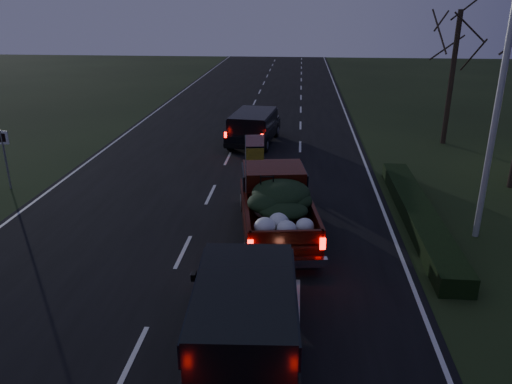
% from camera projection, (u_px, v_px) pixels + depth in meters
% --- Properties ---
extents(ground, '(120.00, 120.00, 0.00)m').
position_uv_depth(ground, '(183.00, 252.00, 15.62)').
color(ground, black).
rests_on(ground, ground).
extents(road_asphalt, '(14.00, 120.00, 0.02)m').
position_uv_depth(road_asphalt, '(183.00, 252.00, 15.61)').
color(road_asphalt, black).
rests_on(road_asphalt, ground).
extents(hedge_row, '(1.00, 10.00, 0.60)m').
position_uv_depth(hedge_row, '(418.00, 214.00, 17.67)').
color(hedge_row, black).
rests_on(hedge_row, ground).
extents(light_pole, '(0.50, 0.90, 9.16)m').
position_uv_depth(light_pole, '(504.00, 69.00, 14.76)').
color(light_pole, silver).
rests_on(light_pole, ground).
extents(route_sign, '(0.55, 0.08, 2.50)m').
position_uv_depth(route_sign, '(4.00, 150.00, 20.37)').
color(route_sign, gray).
rests_on(route_sign, ground).
extents(bare_tree_far, '(3.60, 3.60, 7.00)m').
position_uv_depth(bare_tree_far, '(456.00, 45.00, 25.85)').
color(bare_tree_far, black).
rests_on(bare_tree_far, ground).
extents(pickup_truck, '(3.02, 6.06, 3.04)m').
position_uv_depth(pickup_truck, '(276.00, 201.00, 16.57)').
color(pickup_truck, '#3D0F08').
rests_on(pickup_truck, ground).
extents(lead_suv, '(2.69, 5.26, 1.45)m').
position_uv_depth(lead_suv, '(254.00, 124.00, 27.17)').
color(lead_suv, black).
rests_on(lead_suv, ground).
extents(rear_suv, '(2.63, 5.35, 1.51)m').
position_uv_depth(rear_suv, '(245.00, 312.00, 10.65)').
color(rear_suv, black).
rests_on(rear_suv, ground).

